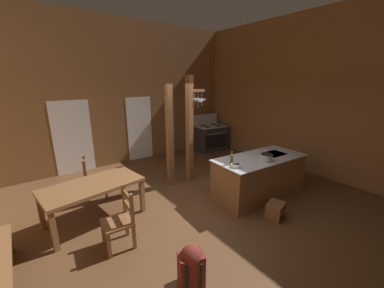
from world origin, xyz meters
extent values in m
cube|color=brown|center=(0.00, 0.00, -0.05)|extent=(8.12, 7.95, 0.10)
cube|color=brown|center=(0.00, 3.65, 2.17)|extent=(8.12, 0.14, 4.35)
cube|color=brown|center=(3.73, 0.00, 2.17)|extent=(0.14, 7.95, 4.35)
cube|color=white|center=(-1.65, 3.57, 1.02)|extent=(1.00, 0.01, 2.05)
cube|color=white|center=(0.37, 3.57, 1.02)|extent=(0.84, 0.01, 2.05)
cube|color=brown|center=(1.42, -0.45, 0.45)|extent=(2.16, 1.05, 0.90)
cube|color=#A8AAB2|center=(1.42, -0.45, 0.91)|extent=(2.22, 1.12, 0.02)
cube|color=black|center=(1.89, -0.49, 0.92)|extent=(0.55, 0.44, 0.00)
cube|color=black|center=(1.45, -0.02, 0.05)|extent=(1.99, 0.19, 0.10)
cube|color=#2B2B2B|center=(2.93, 2.93, 0.45)|extent=(1.16, 0.86, 0.90)
cube|color=black|center=(2.89, 2.55, 0.42)|extent=(0.93, 0.09, 0.52)
cylinder|color=#A8AAB2|center=(2.89, 2.52, 0.70)|extent=(0.82, 0.10, 0.02)
cube|color=#A8AAB2|center=(2.93, 2.93, 0.92)|extent=(1.21, 0.90, 0.03)
cube|color=#A8AAB2|center=(2.96, 3.29, 1.12)|extent=(1.14, 0.14, 0.40)
cylinder|color=black|center=(3.16, 2.76, 0.94)|extent=(0.22, 0.22, 0.01)
cylinder|color=black|center=(2.67, 2.80, 0.94)|extent=(0.22, 0.22, 0.01)
cylinder|color=black|center=(3.19, 3.06, 0.94)|extent=(0.22, 0.22, 0.01)
cylinder|color=black|center=(2.70, 3.11, 0.94)|extent=(0.22, 0.22, 0.01)
cylinder|color=black|center=(3.22, 2.50, 0.82)|extent=(0.05, 0.03, 0.04)
cylinder|color=black|center=(3.00, 2.52, 0.82)|extent=(0.05, 0.03, 0.04)
cylinder|color=black|center=(2.78, 2.54, 0.82)|extent=(0.05, 0.03, 0.04)
cylinder|color=black|center=(2.56, 2.56, 0.82)|extent=(0.05, 0.03, 0.04)
cube|color=brown|center=(0.61, 1.12, 1.35)|extent=(0.16, 0.16, 2.70)
cube|color=brown|center=(0.82, 1.15, 2.33)|extent=(0.58, 0.15, 0.06)
cylinder|color=#A8AAB2|center=(0.79, 1.14, 2.24)|extent=(0.01, 0.01, 0.18)
cylinder|color=#A8AAB2|center=(0.79, 1.14, 2.13)|extent=(0.26, 0.26, 0.04)
cylinder|color=#A8AAB2|center=(0.79, 1.14, 2.05)|extent=(0.02, 0.02, 0.14)
cylinder|color=#A8AAB2|center=(0.92, 1.16, 2.21)|extent=(0.01, 0.01, 0.23)
cylinder|color=#A8AAB2|center=(0.92, 1.16, 2.07)|extent=(0.25, 0.25, 0.04)
cylinder|color=#A8AAB2|center=(0.92, 1.16, 1.99)|extent=(0.02, 0.02, 0.14)
cylinder|color=#A8AAB2|center=(1.04, 1.18, 2.22)|extent=(0.01, 0.01, 0.21)
cylinder|color=#A8AAB2|center=(1.04, 1.18, 2.10)|extent=(0.20, 0.20, 0.04)
cylinder|color=#A8AAB2|center=(1.04, 1.18, 2.02)|extent=(0.02, 0.02, 0.14)
cube|color=brown|center=(0.11, 1.26, 1.35)|extent=(0.14, 0.14, 2.70)
cube|color=brown|center=(0.93, -1.24, 0.28)|extent=(0.42, 0.36, 0.04)
cube|color=brown|center=(0.78, -1.28, 0.13)|extent=(0.11, 0.28, 0.26)
cube|color=brown|center=(1.09, -1.20, 0.13)|extent=(0.11, 0.28, 0.26)
cube|color=brown|center=(0.93, -1.24, 0.14)|extent=(0.38, 0.35, 0.03)
cube|color=brown|center=(-1.87, 0.78, 0.71)|extent=(1.81, 1.13, 0.06)
cube|color=brown|center=(-2.70, 1.06, 0.34)|extent=(0.09, 0.09, 0.68)
cube|color=brown|center=(-1.14, 1.28, 0.34)|extent=(0.09, 0.09, 0.68)
cube|color=brown|center=(-2.59, 0.28, 0.34)|extent=(0.09, 0.09, 0.68)
cube|color=brown|center=(-1.03, 0.51, 0.34)|extent=(0.09, 0.09, 0.68)
cube|color=brown|center=(-1.77, -0.20, 0.43)|extent=(0.47, 0.47, 0.04)
cube|color=brown|center=(-1.98, -0.37, 0.21)|extent=(0.05, 0.05, 0.41)
cube|color=brown|center=(-1.95, 0.01, 0.21)|extent=(0.05, 0.05, 0.41)
cube|color=brown|center=(-1.60, -0.40, 0.47)|extent=(0.05, 0.05, 0.95)
cube|color=brown|center=(-1.57, -0.02, 0.47)|extent=(0.05, 0.05, 0.95)
cube|color=brown|center=(-1.59, -0.21, 0.84)|extent=(0.06, 0.38, 0.07)
cube|color=brown|center=(-1.59, -0.21, 0.65)|extent=(0.06, 0.38, 0.07)
cube|color=brown|center=(-1.60, 1.72, 0.43)|extent=(0.53, 0.53, 0.04)
cube|color=brown|center=(-1.37, 1.86, 0.21)|extent=(0.06, 0.06, 0.41)
cube|color=brown|center=(-1.46, 1.49, 0.21)|extent=(0.06, 0.06, 0.41)
cube|color=brown|center=(-1.74, 1.94, 0.47)|extent=(0.06, 0.06, 0.95)
cube|color=brown|center=(-1.83, 1.57, 0.47)|extent=(0.06, 0.06, 0.95)
cube|color=brown|center=(-1.78, 1.76, 0.84)|extent=(0.12, 0.38, 0.07)
cube|color=brown|center=(-1.78, 1.76, 0.65)|extent=(0.12, 0.38, 0.07)
cube|color=maroon|center=(-1.29, -1.49, 0.24)|extent=(0.38, 0.32, 0.48)
cube|color=maroon|center=(-1.25, -1.37, 0.17)|extent=(0.23, 0.14, 0.17)
cylinder|color=black|center=(-1.43, -1.57, 0.24)|extent=(0.05, 0.05, 0.38)
cylinder|color=black|center=(-1.25, -1.64, 0.24)|extent=(0.05, 0.05, 0.38)
sphere|color=maroon|center=(-1.29, -1.49, 0.46)|extent=(0.35, 0.35, 0.27)
cylinder|color=#A8AAB2|center=(1.30, -0.69, 0.99)|extent=(0.25, 0.25, 0.15)
cylinder|color=black|center=(1.30, -0.69, 1.07)|extent=(0.26, 0.26, 0.01)
cylinder|color=#A8AAB2|center=(1.16, -0.69, 1.03)|extent=(0.05, 0.02, 0.02)
cylinder|color=#A8AAB2|center=(1.44, -0.69, 1.03)|extent=(0.05, 0.02, 0.02)
cylinder|color=silver|center=(0.51, -0.54, 0.95)|extent=(0.18, 0.18, 0.06)
cylinder|color=black|center=(0.51, -0.54, 0.98)|extent=(0.15, 0.15, 0.00)
cylinder|color=brown|center=(0.58, -0.36, 1.02)|extent=(0.07, 0.07, 0.20)
cylinder|color=brown|center=(0.58, -0.36, 1.15)|extent=(0.03, 0.03, 0.07)
camera|label=1|loc=(-2.70, -3.38, 2.57)|focal=21.29mm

